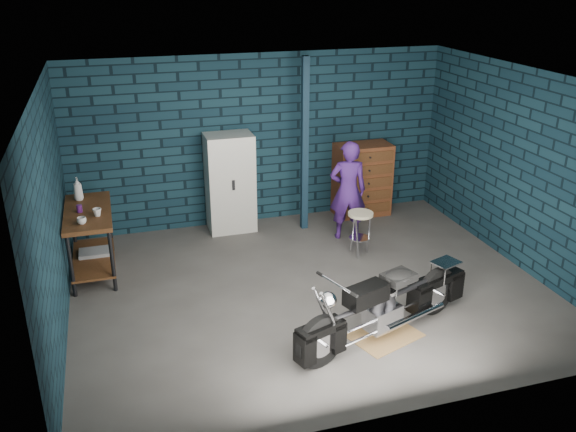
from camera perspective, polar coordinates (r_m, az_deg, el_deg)
The scene contains 15 objects.
ground at distance 8.00m, azimuth 2.10°, elevation -6.85°, with size 6.00×6.00×0.00m, color #53504D.
room_walls at distance 7.77m, azimuth 0.98°, elevation 7.45°, with size 6.02×5.01×2.71m.
support_post at distance 9.36m, azimuth 1.57°, elevation 6.54°, with size 0.10×0.10×2.70m, color #102433.
workbench at distance 8.64m, azimuth -17.91°, elevation -2.30°, with size 0.60×1.40×0.91m, color brown.
drip_mat at distance 7.16m, azimuth 8.98°, elevation -10.95°, with size 0.77×0.58×0.01m, color brown.
motorcycle at distance 6.92m, azimuth 9.20°, elevation -7.77°, with size 2.10×0.57×0.93m, color black, non-canonical shape.
person at distance 9.22m, azimuth 5.62°, elevation 2.39°, with size 0.56×0.37×1.54m, color #431E72.
storage_bin at distance 8.88m, azimuth -17.53°, elevation -3.88°, with size 0.42×0.30×0.26m, color gray.
locker at distance 9.52m, azimuth -5.43°, elevation 3.09°, with size 0.72×0.52×1.55m, color silver.
tool_chest at distance 10.22m, azimuth 6.98°, elevation 3.37°, with size 0.91×0.50×1.21m, color brown.
shop_stool at distance 8.83m, azimuth 6.72°, elevation -1.66°, with size 0.36×0.36×0.66m, color #C1B692, non-canonical shape.
cup_a at distance 8.03m, azimuth -18.74°, elevation -0.42°, with size 0.11×0.11×0.09m, color #C1B692.
cup_b at distance 8.22m, azimuth -17.43°, elevation 0.34°, with size 0.11×0.11×0.10m, color #C1B692.
mug_purple at distance 8.43m, azimuth -18.93°, elevation 0.66°, with size 0.07×0.07×0.10m, color #511965.
bottle at distance 8.84m, azimuth -19.07°, elevation 2.42°, with size 0.13×0.13×0.32m, color gray.
Camera 1 is at (-2.29, -6.60, 3.91)m, focal length 38.00 mm.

